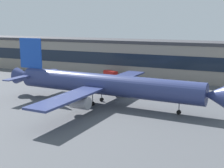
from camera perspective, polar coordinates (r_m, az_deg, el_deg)
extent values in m
plane|color=#4C4F54|center=(87.99, -9.07, -3.37)|extent=(600.00, 600.00, 0.00)
cube|color=gray|center=(130.15, 3.28, 4.60)|extent=(164.20, 15.68, 13.66)
cube|color=#38383D|center=(129.49, 3.32, 7.86)|extent=(167.49, 16.00, 1.20)
cube|color=#192333|center=(122.84, 1.89, 4.53)|extent=(160.92, 0.16, 4.92)
cylinder|color=navy|center=(83.45, -1.17, -0.11)|extent=(53.21, 7.00, 5.63)
cone|color=navy|center=(74.81, 18.32, -2.05)|extent=(5.21, 5.48, 5.35)
cone|color=navy|center=(99.82, -15.80, 1.37)|extent=(6.33, 5.23, 5.07)
cube|color=#1947B2|center=(96.87, -14.73, 5.51)|extent=(7.90, 0.70, 9.01)
cube|color=navy|center=(102.07, -12.04, 2.25)|extent=(2.66, 10.20, 0.30)
cube|color=navy|center=(92.88, -16.81, 1.12)|extent=(2.66, 10.20, 0.30)
cube|color=navy|center=(97.42, 1.85, 1.22)|extent=(6.61, 24.03, 0.50)
cube|color=navy|center=(72.29, -8.07, -2.49)|extent=(6.61, 24.03, 0.50)
cylinder|color=#99999E|center=(94.19, 1.48, -0.34)|extent=(4.73, 3.22, 3.10)
cylinder|color=#99999E|center=(75.12, -5.84, -3.44)|extent=(4.73, 3.22, 3.10)
cylinder|color=black|center=(77.57, 12.18, -5.08)|extent=(1.11, 0.53, 1.10)
cylinder|color=slate|center=(77.13, 12.23, -3.91)|extent=(0.24, 0.24, 2.75)
cylinder|color=black|center=(87.98, -1.92, -2.86)|extent=(1.11, 0.53, 1.10)
cylinder|color=slate|center=(87.59, -1.92, -1.82)|extent=(0.24, 0.24, 2.75)
cylinder|color=black|center=(83.71, -3.58, -3.62)|extent=(1.11, 0.53, 1.10)
cylinder|color=slate|center=(83.30, -3.60, -2.53)|extent=(0.24, 0.24, 2.75)
cube|color=red|center=(120.11, -0.28, 1.69)|extent=(6.45, 4.69, 3.20)
cube|color=black|center=(121.26, -0.78, 2.09)|extent=(2.83, 2.88, 0.80)
cylinder|color=black|center=(121.32, -1.31, 1.02)|extent=(0.76, 0.57, 0.70)
cylinder|color=black|center=(122.66, -0.52, 1.14)|extent=(0.76, 0.57, 0.70)
cylinder|color=black|center=(118.13, -0.03, 0.74)|extent=(0.76, 0.57, 0.70)
cylinder|color=black|center=(119.50, 0.76, 0.86)|extent=(0.76, 0.57, 0.70)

